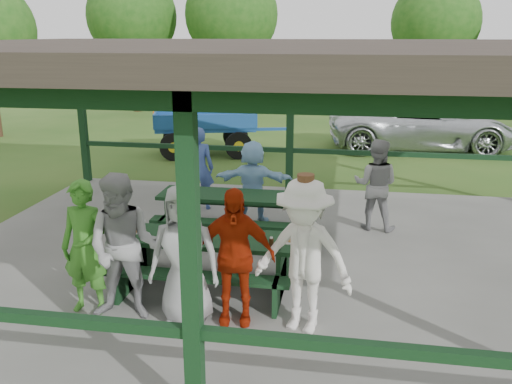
% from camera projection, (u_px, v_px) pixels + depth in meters
% --- Properties ---
extents(ground, '(90.00, 90.00, 0.00)m').
position_uv_depth(ground, '(262.00, 262.00, 8.52)').
color(ground, '#2B5119').
rests_on(ground, ground).
extents(concrete_slab, '(10.00, 8.00, 0.10)m').
position_uv_depth(concrete_slab, '(262.00, 259.00, 8.51)').
color(concrete_slab, slate).
rests_on(concrete_slab, ground).
extents(pavilion_structure, '(10.60, 8.60, 3.24)m').
position_uv_depth(pavilion_structure, '(263.00, 55.00, 7.63)').
color(pavilion_structure, black).
rests_on(pavilion_structure, concrete_slab).
extents(picnic_table_near, '(2.41, 1.39, 0.75)m').
position_uv_depth(picnic_table_near, '(206.00, 256.00, 7.32)').
color(picnic_table_near, black).
rests_on(picnic_table_near, concrete_slab).
extents(picnic_table_far, '(2.75, 1.39, 0.75)m').
position_uv_depth(picnic_table_far, '(240.00, 210.00, 9.20)').
color(picnic_table_far, black).
rests_on(picnic_table_far, concrete_slab).
extents(table_setting, '(2.35, 0.45, 0.10)m').
position_uv_depth(table_setting, '(202.00, 233.00, 7.27)').
color(table_setting, white).
rests_on(table_setting, picnic_table_near).
extents(contestant_green, '(0.64, 0.43, 1.69)m').
position_uv_depth(contestant_green, '(85.00, 248.00, 6.62)').
color(contestant_green, '#3C8727').
rests_on(contestant_green, concrete_slab).
extents(contestant_grey_left, '(0.93, 0.75, 1.82)m').
position_uv_depth(contestant_grey_left, '(124.00, 248.00, 6.44)').
color(contestant_grey_left, '#939396').
rests_on(contestant_grey_left, concrete_slab).
extents(contestant_grey_mid, '(0.87, 0.59, 1.72)m').
position_uv_depth(contestant_grey_mid, '(184.00, 255.00, 6.35)').
color(contestant_grey_mid, '#969699').
rests_on(contestant_grey_mid, concrete_slab).
extents(contestant_red, '(1.03, 0.52, 1.68)m').
position_uv_depth(contestant_red, '(233.00, 256.00, 6.38)').
color(contestant_red, '#A12108').
rests_on(contestant_red, concrete_slab).
extents(contestant_white_fedora, '(1.32, 0.98, 1.89)m').
position_uv_depth(contestant_white_fedora, '(304.00, 256.00, 6.18)').
color(contestant_white_fedora, white).
rests_on(contestant_white_fedora, concrete_slab).
extents(spectator_lblue, '(1.44, 0.49, 1.54)m').
position_uv_depth(spectator_lblue, '(253.00, 182.00, 9.83)').
color(spectator_lblue, '#9CCCF2').
rests_on(spectator_lblue, concrete_slab).
extents(spectator_blue, '(0.65, 0.49, 1.64)m').
position_uv_depth(spectator_blue, '(199.00, 168.00, 10.60)').
color(spectator_blue, '#3A5299').
rests_on(spectator_blue, concrete_slab).
extents(spectator_grey, '(0.89, 0.76, 1.62)m').
position_uv_depth(spectator_grey, '(376.00, 185.00, 9.49)').
color(spectator_grey, gray).
rests_on(spectator_grey, concrete_slab).
extents(pickup_truck, '(5.83, 3.14, 1.55)m').
position_uv_depth(pickup_truck, '(421.00, 124.00, 16.59)').
color(pickup_truck, silver).
rests_on(pickup_truck, ground).
extents(farm_trailer, '(3.97, 2.34, 1.38)m').
position_uv_depth(farm_trailer, '(206.00, 131.00, 15.94)').
color(farm_trailer, navy).
rests_on(farm_trailer, ground).
extents(tree_far_left, '(3.91, 3.91, 6.12)m').
position_uv_depth(tree_far_left, '(132.00, 17.00, 23.76)').
color(tree_far_left, '#312113').
rests_on(tree_far_left, ground).
extents(tree_left, '(3.96, 3.96, 6.18)m').
position_uv_depth(tree_left, '(232.00, 15.00, 23.01)').
color(tree_left, '#312113').
rests_on(tree_left, ground).
extents(tree_mid, '(3.67, 3.67, 5.74)m').
position_uv_depth(tree_mid, '(435.00, 22.00, 22.69)').
color(tree_mid, '#312113').
rests_on(tree_mid, ground).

